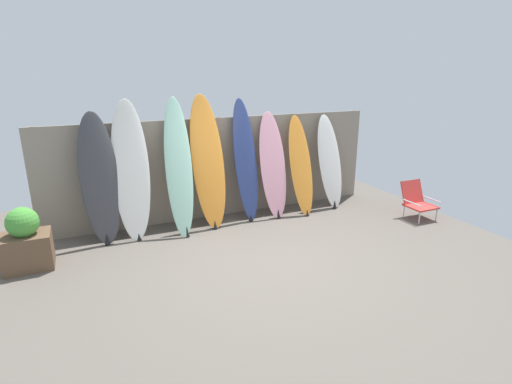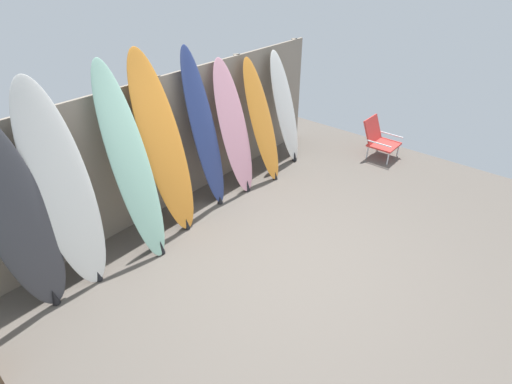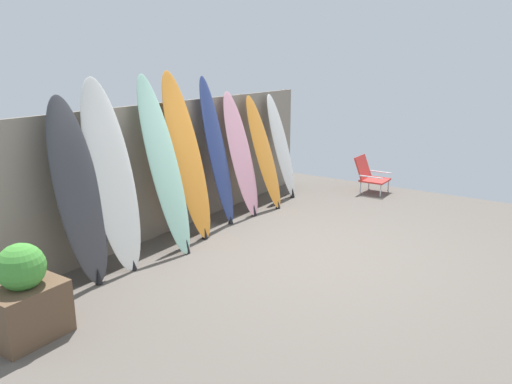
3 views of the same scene
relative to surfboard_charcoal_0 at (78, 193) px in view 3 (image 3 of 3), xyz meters
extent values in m
plane|color=#5B544C|center=(2.05, -1.64, -1.00)|extent=(7.68, 7.68, 0.00)
cube|color=gray|center=(2.05, 0.36, -0.10)|extent=(6.08, 0.04, 1.80)
cylinder|color=slate|center=(0.61, 0.40, -0.10)|extent=(0.10, 0.10, 1.80)
cylinder|color=slate|center=(2.05, 0.40, -0.10)|extent=(0.10, 0.10, 1.80)
cylinder|color=slate|center=(3.49, 0.40, -0.10)|extent=(0.10, 0.10, 1.80)
cylinder|color=slate|center=(4.93, 0.40, -0.10)|extent=(0.10, 0.10, 1.80)
ellipsoid|color=#38383D|center=(0.00, 0.00, 0.01)|extent=(0.60, 0.53, 2.02)
cone|color=black|center=(0.00, -0.21, -0.90)|extent=(0.08, 0.08, 0.18)
ellipsoid|color=white|center=(0.47, 0.02, 0.09)|extent=(0.62, 0.66, 2.18)
cone|color=black|center=(0.47, -0.24, -0.93)|extent=(0.08, 0.08, 0.12)
ellipsoid|color=#9ED6BC|center=(1.21, -0.08, 0.10)|extent=(0.52, 0.82, 2.20)
cone|color=black|center=(1.21, -0.41, -0.90)|extent=(0.08, 0.08, 0.18)
ellipsoid|color=orange|center=(1.72, 0.00, 0.11)|extent=(0.60, 0.67, 2.23)
cone|color=black|center=(1.72, -0.28, -0.92)|extent=(0.08, 0.08, 0.15)
ellipsoid|color=navy|center=(2.43, 0.04, 0.07)|extent=(0.48, 0.58, 2.14)
cone|color=black|center=(2.43, -0.19, -0.94)|extent=(0.08, 0.08, 0.11)
ellipsoid|color=pink|center=(2.94, -0.02, -0.06)|extent=(0.50, 0.58, 1.89)
cone|color=black|center=(2.94, -0.26, -0.91)|extent=(0.08, 0.08, 0.17)
ellipsoid|color=orange|center=(3.48, -0.08, -0.10)|extent=(0.45, 0.68, 1.80)
cone|color=black|center=(3.48, -0.37, -0.93)|extent=(0.08, 0.08, 0.12)
ellipsoid|color=white|center=(4.18, 0.00, -0.11)|extent=(0.60, 0.65, 1.78)
cone|color=black|center=(4.18, -0.24, -0.91)|extent=(0.08, 0.08, 0.16)
cylinder|color=silver|center=(5.09, -1.51, -0.89)|extent=(0.02, 0.02, 0.22)
cylinder|color=silver|center=(5.49, -1.51, -0.89)|extent=(0.02, 0.02, 0.22)
cylinder|color=silver|center=(5.09, -1.13, -0.89)|extent=(0.02, 0.02, 0.22)
cylinder|color=silver|center=(5.49, -1.13, -0.89)|extent=(0.02, 0.02, 0.22)
cube|color=red|center=(5.29, -1.32, -0.77)|extent=(0.48, 0.44, 0.03)
cube|color=red|center=(5.29, -1.08, -0.57)|extent=(0.46, 0.19, 0.43)
cylinder|color=silver|center=(5.05, -1.32, -0.66)|extent=(0.02, 0.44, 0.02)
cylinder|color=silver|center=(5.53, -1.32, -0.66)|extent=(0.02, 0.44, 0.02)
cube|color=brown|center=(-1.03, -0.54, -0.76)|extent=(0.62, 0.48, 0.49)
sphere|color=#469638|center=(-1.03, -0.54, -0.34)|extent=(0.41, 0.41, 0.41)
camera|label=1|loc=(-0.22, -6.32, 1.61)|focal=28.00mm
camera|label=2|loc=(-0.88, -3.64, 2.17)|focal=28.00mm
camera|label=3|loc=(-3.19, -4.37, 1.38)|focal=35.00mm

